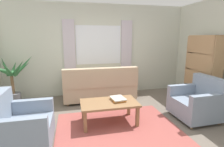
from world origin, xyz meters
The scene contains 11 objects.
ground_plane centered at (0.00, 0.00, 0.00)m, with size 6.24×6.24×0.00m, color #6B6056.
wall_back centered at (0.00, 2.26, 1.30)m, with size 5.32×0.12×2.60m, color beige.
window_with_curtains centered at (0.00, 2.18, 1.45)m, with size 1.98×0.07×1.40m.
area_rug centered at (0.00, 0.00, 0.01)m, with size 2.23×1.78×0.01m, color #9E4C47.
couch centered at (-0.07, 1.62, 0.37)m, with size 1.90×0.82×0.92m.
armchair_left centered at (-1.59, -0.18, 0.35)m, with size 0.82×0.84×0.88m.
armchair_right centered at (1.73, 0.07, 0.35)m, with size 0.84×0.86×0.88m.
coffee_table centered at (-0.11, 0.28, 0.38)m, with size 1.10×0.64×0.44m.
book_stack_on_table centered at (0.09, 0.32, 0.47)m, with size 0.29×0.35×0.06m.
potted_plant centered at (-2.23, 1.70, 0.64)m, with size 1.14×1.13×1.25m.
bookshelf centered at (2.35, 0.78, 0.89)m, with size 0.30×0.94×1.72m.
Camera 1 is at (-0.77, -2.83, 1.68)m, focal length 27.78 mm.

